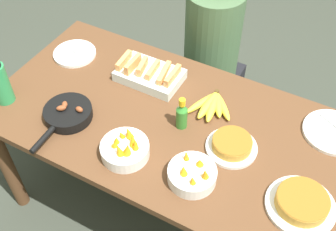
# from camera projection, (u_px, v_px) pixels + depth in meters

# --- Properties ---
(ground_plane) EXTENTS (14.00, 14.00, 0.00)m
(ground_plane) POSITION_uv_depth(u_px,v_px,m) (168.00, 207.00, 2.38)
(ground_plane) COLOR #383D33
(dining_table) EXTENTS (1.61, 0.84, 0.73)m
(dining_table) POSITION_uv_depth(u_px,v_px,m) (168.00, 135.00, 1.91)
(dining_table) COLOR brown
(dining_table) RESTS_ON ground_plane
(banana_bunch) EXTENTS (0.21, 0.20, 0.04)m
(banana_bunch) POSITION_uv_depth(u_px,v_px,m) (212.00, 105.00, 1.88)
(banana_bunch) COLOR yellow
(banana_bunch) RESTS_ON dining_table
(melon_tray) EXTENTS (0.30, 0.19, 0.10)m
(melon_tray) POSITION_uv_depth(u_px,v_px,m) (149.00, 74.00, 2.00)
(melon_tray) COLOR silver
(melon_tray) RESTS_ON dining_table
(skillet) EXTENTS (0.21, 0.35, 0.08)m
(skillet) POSITION_uv_depth(u_px,v_px,m) (67.00, 114.00, 1.83)
(skillet) COLOR black
(skillet) RESTS_ON dining_table
(frittata_plate_center) EXTENTS (0.21, 0.21, 0.06)m
(frittata_plate_center) POSITION_uv_depth(u_px,v_px,m) (232.00, 145.00, 1.71)
(frittata_plate_center) COLOR white
(frittata_plate_center) RESTS_ON dining_table
(frittata_plate_side) EXTENTS (0.26, 0.26, 0.06)m
(frittata_plate_side) POSITION_uv_depth(u_px,v_px,m) (301.00, 203.00, 1.53)
(frittata_plate_side) COLOR white
(frittata_plate_side) RESTS_ON dining_table
(empty_plate_near_front) EXTENTS (0.25, 0.25, 0.02)m
(empty_plate_near_front) POSITION_uv_depth(u_px,v_px,m) (333.00, 132.00, 1.78)
(empty_plate_near_front) COLOR white
(empty_plate_near_front) RESTS_ON dining_table
(empty_plate_far_left) EXTENTS (0.22, 0.22, 0.02)m
(empty_plate_far_left) POSITION_uv_depth(u_px,v_px,m) (75.00, 54.00, 2.14)
(empty_plate_far_left) COLOR white
(empty_plate_far_left) RESTS_ON dining_table
(fruit_bowl_mango) EXTENTS (0.20, 0.20, 0.11)m
(fruit_bowl_mango) POSITION_uv_depth(u_px,v_px,m) (125.00, 149.00, 1.69)
(fruit_bowl_mango) COLOR white
(fruit_bowl_mango) RESTS_ON dining_table
(fruit_bowl_citrus) EXTENTS (0.19, 0.19, 0.11)m
(fruit_bowl_citrus) POSITION_uv_depth(u_px,v_px,m) (192.00, 174.00, 1.61)
(fruit_bowl_citrus) COLOR white
(fruit_bowl_citrus) RESTS_ON dining_table
(hot_sauce_bottle) EXTENTS (0.05, 0.05, 0.16)m
(hot_sauce_bottle) POSITION_uv_depth(u_px,v_px,m) (182.00, 115.00, 1.77)
(hot_sauce_bottle) COLOR #337F2D
(hot_sauce_bottle) RESTS_ON dining_table
(person_figure) EXTENTS (0.34, 0.34, 1.21)m
(person_figure) POSITION_uv_depth(u_px,v_px,m) (210.00, 65.00, 2.44)
(person_figure) COLOR black
(person_figure) RESTS_ON ground_plane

